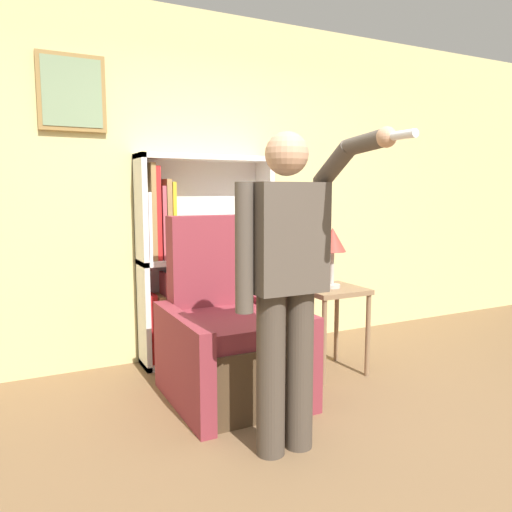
# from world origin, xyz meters

# --- Properties ---
(ground_plane) EXTENTS (14.00, 14.00, 0.00)m
(ground_plane) POSITION_xyz_m (0.00, 0.00, 0.00)
(ground_plane) COLOR brown
(wall_back) EXTENTS (8.00, 0.11, 2.80)m
(wall_back) POSITION_xyz_m (-0.01, 2.03, 1.41)
(wall_back) COLOR #DBCC84
(wall_back) RESTS_ON ground_plane
(bookcase) EXTENTS (1.09, 0.28, 1.65)m
(bookcase) POSITION_xyz_m (-0.20, 1.87, 0.76)
(bookcase) COLOR white
(bookcase) RESTS_ON ground_plane
(armchair) EXTENTS (0.80, 0.92, 1.20)m
(armchair) POSITION_xyz_m (-0.22, 1.07, 0.37)
(armchair) COLOR #4C3823
(armchair) RESTS_ON ground_plane
(person_standing) EXTENTS (0.53, 0.78, 1.66)m
(person_standing) POSITION_xyz_m (-0.25, 0.26, 0.94)
(person_standing) COLOR #473D33
(person_standing) RESTS_ON ground_plane
(side_table) EXTENTS (0.45, 0.45, 0.65)m
(side_table) POSITION_xyz_m (0.65, 1.12, 0.54)
(side_table) COLOR #846647
(side_table) RESTS_ON ground_plane
(table_lamp) EXTENTS (0.20, 0.20, 0.45)m
(table_lamp) POSITION_xyz_m (0.65, 1.12, 0.99)
(table_lamp) COLOR #B7B2A8
(table_lamp) RESTS_ON side_table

